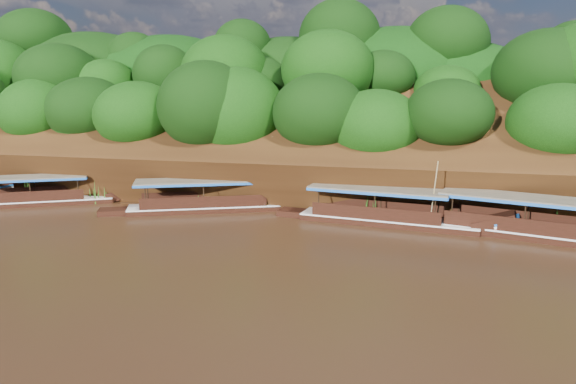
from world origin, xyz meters
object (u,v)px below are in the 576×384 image
(boat_0, at_px, (554,231))
(boat_3, at_px, (51,198))
(boat_1, at_px, (399,217))
(boat_2, at_px, (225,203))

(boat_0, distance_m, boat_3, 35.83)
(boat_1, relative_size, boat_2, 0.98)
(boat_1, xyz_separation_m, boat_3, (-26.55, 0.32, -0.05))
(boat_2, bearing_deg, boat_0, -29.89)
(boat_2, xyz_separation_m, boat_3, (-13.83, -1.11, -0.03))
(boat_0, height_order, boat_3, boat_0)
(boat_2, bearing_deg, boat_1, -28.82)
(boat_0, xyz_separation_m, boat_2, (-21.96, 2.87, -0.04))
(boat_0, height_order, boat_2, boat_2)
(boat_1, bearing_deg, boat_0, -0.89)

